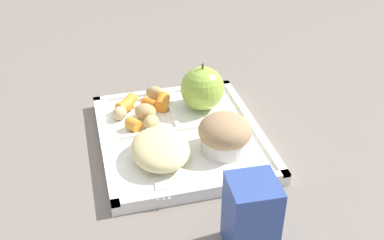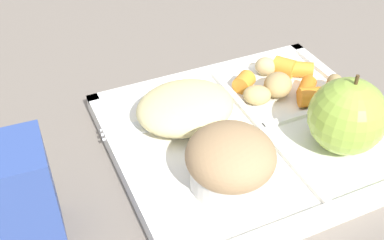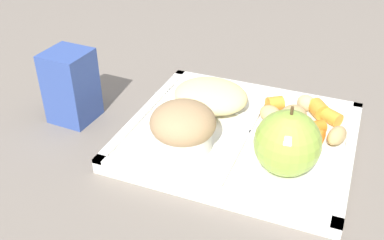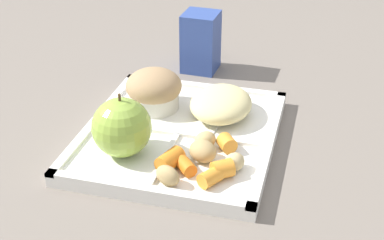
{
  "view_description": "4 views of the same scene",
  "coord_description": "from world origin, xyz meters",
  "px_view_note": "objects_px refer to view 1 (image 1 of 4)",
  "views": [
    {
      "loc": [
        0.64,
        -0.15,
        0.48
      ],
      "look_at": [
        0.01,
        0.02,
        0.05
      ],
      "focal_mm": 44.2,
      "sensor_mm": 36.0,
      "label": 1
    },
    {
      "loc": [
        0.23,
        0.34,
        0.36
      ],
      "look_at": [
        0.06,
        -0.03,
        0.03
      ],
      "focal_mm": 44.53,
      "sensor_mm": 36.0,
      "label": 2
    },
    {
      "loc": [
        -0.13,
        0.5,
        0.36
      ],
      "look_at": [
        0.06,
        0.03,
        0.04
      ],
      "focal_mm": 41.75,
      "sensor_mm": 36.0,
      "label": 3
    },
    {
      "loc": [
        -0.65,
        -0.19,
        0.43
      ],
      "look_at": [
        -0.01,
        -0.02,
        0.05
      ],
      "focal_mm": 51.23,
      "sensor_mm": 36.0,
      "label": 4
    }
  ],
  "objects_px": {
    "milk_carton": "(251,216)",
    "plastic_fork": "(160,170)",
    "green_apple": "(202,88)",
    "bran_muffin": "(225,134)",
    "lunch_tray": "(181,137)"
  },
  "relations": [
    {
      "from": "milk_carton",
      "to": "plastic_fork",
      "type": "bearing_deg",
      "value": -148.78
    },
    {
      "from": "green_apple",
      "to": "milk_carton",
      "type": "bearing_deg",
      "value": -4.7
    },
    {
      "from": "green_apple",
      "to": "bran_muffin",
      "type": "bearing_deg",
      "value": -0.0
    },
    {
      "from": "bran_muffin",
      "to": "plastic_fork",
      "type": "bearing_deg",
      "value": -76.01
    },
    {
      "from": "lunch_tray",
      "to": "plastic_fork",
      "type": "relative_size",
      "value": 1.95
    },
    {
      "from": "bran_muffin",
      "to": "plastic_fork",
      "type": "height_order",
      "value": "bran_muffin"
    },
    {
      "from": "lunch_tray",
      "to": "bran_muffin",
      "type": "xyz_separation_m",
      "value": [
        0.06,
        0.06,
        0.04
      ]
    },
    {
      "from": "green_apple",
      "to": "plastic_fork",
      "type": "relative_size",
      "value": 0.58
    },
    {
      "from": "green_apple",
      "to": "milk_carton",
      "type": "xyz_separation_m",
      "value": [
        0.32,
        -0.03,
        -0.0
      ]
    },
    {
      "from": "lunch_tray",
      "to": "milk_carton",
      "type": "height_order",
      "value": "milk_carton"
    },
    {
      "from": "bran_muffin",
      "to": "plastic_fork",
      "type": "xyz_separation_m",
      "value": [
        0.03,
        -0.11,
        -0.03
      ]
    },
    {
      "from": "plastic_fork",
      "to": "milk_carton",
      "type": "xyz_separation_m",
      "value": [
        0.16,
        0.09,
        0.04
      ]
    },
    {
      "from": "plastic_fork",
      "to": "milk_carton",
      "type": "bearing_deg",
      "value": 28.32
    },
    {
      "from": "plastic_fork",
      "to": "milk_carton",
      "type": "distance_m",
      "value": 0.19
    },
    {
      "from": "bran_muffin",
      "to": "lunch_tray",
      "type": "bearing_deg",
      "value": -135.97
    }
  ]
}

